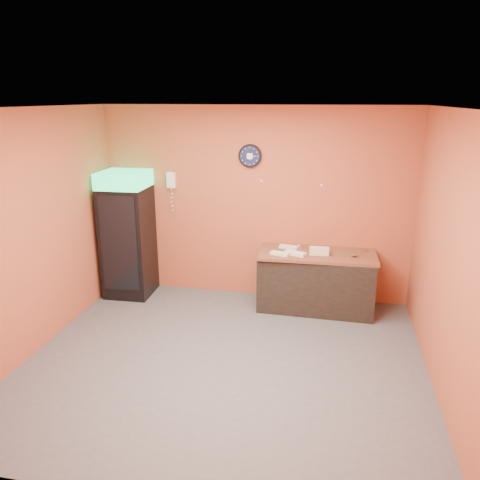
# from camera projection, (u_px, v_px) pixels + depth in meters

# --- Properties ---
(floor) EXTENTS (4.50, 4.50, 0.00)m
(floor) POSITION_uv_depth(u_px,v_px,m) (225.00, 362.00, 5.35)
(floor) COLOR #47474C
(floor) RESTS_ON ground
(back_wall) EXTENTS (4.50, 0.02, 2.80)m
(back_wall) POSITION_uv_depth(u_px,v_px,m) (254.00, 204.00, 6.81)
(back_wall) COLOR #B04B31
(back_wall) RESTS_ON floor
(left_wall) EXTENTS (0.02, 4.00, 2.80)m
(left_wall) POSITION_uv_depth(u_px,v_px,m) (32.00, 234.00, 5.35)
(left_wall) COLOR #B04B31
(left_wall) RESTS_ON floor
(right_wall) EXTENTS (0.02, 4.00, 2.80)m
(right_wall) POSITION_uv_depth(u_px,v_px,m) (450.00, 259.00, 4.52)
(right_wall) COLOR #B04B31
(right_wall) RESTS_ON floor
(ceiling) EXTENTS (4.50, 4.00, 0.02)m
(ceiling) POSITION_uv_depth(u_px,v_px,m) (222.00, 108.00, 4.53)
(ceiling) COLOR white
(ceiling) RESTS_ON back_wall
(beverage_cooler) EXTENTS (0.68, 0.69, 1.88)m
(beverage_cooler) POSITION_uv_depth(u_px,v_px,m) (127.00, 236.00, 6.93)
(beverage_cooler) COLOR black
(beverage_cooler) RESTS_ON floor
(prep_counter) EXTENTS (1.60, 0.75, 0.79)m
(prep_counter) POSITION_uv_depth(u_px,v_px,m) (316.00, 282.00, 6.60)
(prep_counter) COLOR black
(prep_counter) RESTS_ON floor
(wall_clock) EXTENTS (0.33, 0.06, 0.33)m
(wall_clock) POSITION_uv_depth(u_px,v_px,m) (250.00, 156.00, 6.59)
(wall_clock) COLOR black
(wall_clock) RESTS_ON back_wall
(wall_phone) EXTENTS (0.13, 0.11, 0.23)m
(wall_phone) POSITION_uv_depth(u_px,v_px,m) (171.00, 180.00, 6.90)
(wall_phone) COLOR white
(wall_phone) RESTS_ON back_wall
(butcher_paper) EXTENTS (1.62, 0.78, 0.04)m
(butcher_paper) POSITION_uv_depth(u_px,v_px,m) (318.00, 254.00, 6.48)
(butcher_paper) COLOR brown
(butcher_paper) RESTS_ON prep_counter
(sub_roll_stack) EXTENTS (0.26, 0.09, 0.11)m
(sub_roll_stack) POSITION_uv_depth(u_px,v_px,m) (319.00, 251.00, 6.37)
(sub_roll_stack) COLOR beige
(sub_roll_stack) RESTS_ON butcher_paper
(wrapped_sandwich_left) EXTENTS (0.27, 0.16, 0.04)m
(wrapped_sandwich_left) POSITION_uv_depth(u_px,v_px,m) (280.00, 254.00, 6.38)
(wrapped_sandwich_left) COLOR silver
(wrapped_sandwich_left) RESTS_ON butcher_paper
(wrapped_sandwich_mid) EXTENTS (0.32, 0.22, 0.04)m
(wrapped_sandwich_mid) POSITION_uv_depth(u_px,v_px,m) (295.00, 253.00, 6.38)
(wrapped_sandwich_mid) COLOR silver
(wrapped_sandwich_mid) RESTS_ON butcher_paper
(wrapped_sandwich_right) EXTENTS (0.28, 0.15, 0.04)m
(wrapped_sandwich_right) POSITION_uv_depth(u_px,v_px,m) (289.00, 247.00, 6.66)
(wrapped_sandwich_right) COLOR silver
(wrapped_sandwich_right) RESTS_ON butcher_paper
(kitchen_tool) EXTENTS (0.07, 0.07, 0.07)m
(kitchen_tool) POSITION_uv_depth(u_px,v_px,m) (300.00, 246.00, 6.64)
(kitchen_tool) COLOR silver
(kitchen_tool) RESTS_ON butcher_paper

